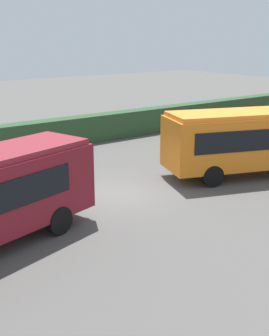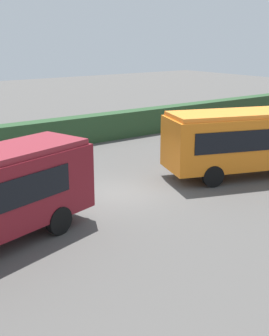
% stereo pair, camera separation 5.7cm
% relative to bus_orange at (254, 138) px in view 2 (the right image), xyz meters
% --- Properties ---
extents(ground_plane, '(105.14, 105.14, 0.00)m').
position_rel_bus_orange_xyz_m(ground_plane, '(-6.87, 1.59, -1.82)').
color(ground_plane, '#514F4C').
extents(bus_orange, '(9.01, 5.36, 3.16)m').
position_rel_bus_orange_xyz_m(bus_orange, '(0.00, 0.00, 0.00)').
color(bus_orange, orange).
rests_on(bus_orange, ground_plane).
extents(hedge_row, '(64.57, 1.13, 1.71)m').
position_rel_bus_orange_xyz_m(hedge_row, '(-6.87, 10.85, -0.97)').
color(hedge_row, '#29492A').
rests_on(hedge_row, ground_plane).
extents(traffic_cone, '(0.36, 0.36, 0.60)m').
position_rel_bus_orange_xyz_m(traffic_cone, '(4.80, 4.25, -1.52)').
color(traffic_cone, orange).
rests_on(traffic_cone, ground_plane).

